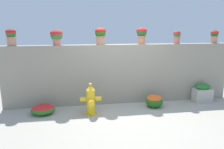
% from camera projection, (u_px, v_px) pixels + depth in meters
% --- Properties ---
extents(ground_plane, '(24.00, 24.00, 0.00)m').
position_uv_depth(ground_plane, '(127.00, 115.00, 5.55)').
color(ground_plane, '#A69F91').
extents(stone_wall, '(6.38, 0.29, 1.67)m').
position_uv_depth(stone_wall, '(120.00, 74.00, 6.31)').
color(stone_wall, gray).
rests_on(stone_wall, ground).
extents(potted_plant_0, '(0.26, 0.26, 0.44)m').
position_uv_depth(potted_plant_0, '(11.00, 35.00, 5.67)').
color(potted_plant_0, tan).
rests_on(potted_plant_0, stone_wall).
extents(potted_plant_1, '(0.33, 0.33, 0.42)m').
position_uv_depth(potted_plant_1, '(56.00, 36.00, 5.82)').
color(potted_plant_1, '#C3695A').
rests_on(potted_plant_1, stone_wall).
extents(potted_plant_2, '(0.30, 0.30, 0.46)m').
position_uv_depth(potted_plant_2, '(100.00, 34.00, 6.02)').
color(potted_plant_2, tan).
rests_on(potted_plant_2, stone_wall).
extents(potted_plant_3, '(0.30, 0.30, 0.47)m').
position_uv_depth(potted_plant_3, '(142.00, 33.00, 6.19)').
color(potted_plant_3, '#B97658').
rests_on(potted_plant_3, stone_wall).
extents(potted_plant_4, '(0.21, 0.21, 0.37)m').
position_uv_depth(potted_plant_4, '(177.00, 36.00, 6.33)').
color(potted_plant_4, '#BC6A5D').
rests_on(potted_plant_4, stone_wall).
extents(potted_plant_5, '(0.23, 0.23, 0.38)m').
position_uv_depth(potted_plant_5, '(214.00, 35.00, 6.52)').
color(potted_plant_5, tan).
rests_on(potted_plant_5, stone_wall).
extents(fire_hydrant, '(0.53, 0.42, 0.79)m').
position_uv_depth(fire_hydrant, '(91.00, 100.00, 5.52)').
color(fire_hydrant, yellow).
rests_on(fire_hydrant, ground).
extents(flower_bush_left, '(0.47, 0.42, 0.36)m').
position_uv_depth(flower_bush_left, '(154.00, 100.00, 6.04)').
color(flower_bush_left, '#26601D').
rests_on(flower_bush_left, ground).
extents(flower_bush_right, '(0.59, 0.54, 0.24)m').
position_uv_depth(flower_bush_right, '(43.00, 109.00, 5.58)').
color(flower_bush_right, '#2E6D23').
rests_on(flower_bush_right, ground).
extents(planter_box, '(0.51, 0.32, 0.54)m').
position_uv_depth(planter_box, '(202.00, 93.00, 6.45)').
color(planter_box, '#AFADA1').
rests_on(planter_box, ground).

